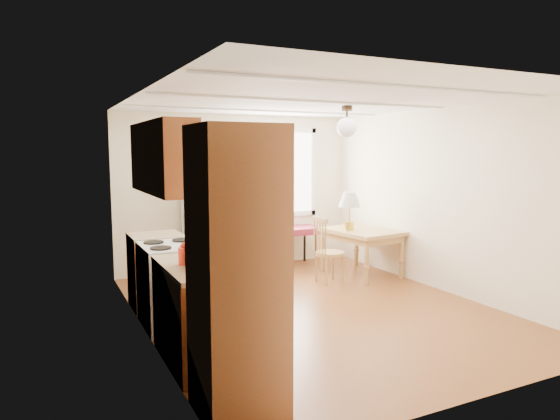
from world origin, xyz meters
TOP-DOWN VIEW (x-y plane):
  - room_shell at (0.00, 0.00)m, footprint 4.60×5.60m
  - kitchen_run at (-1.72, -0.63)m, footprint 0.65×3.40m
  - window_unit at (0.60, 2.47)m, footprint 1.64×0.05m
  - pendant_light at (0.70, 0.40)m, footprint 0.26×0.26m
  - refrigerator at (-0.58, 2.09)m, footprint 0.80×0.80m
  - bench at (0.58, 2.17)m, footprint 1.41×0.53m
  - dining_table at (1.50, 1.15)m, footprint 1.00×1.24m
  - chair at (0.73, 0.97)m, footprint 0.42×0.42m
  - table_lamp at (1.29, 1.18)m, footprint 0.34×0.34m
  - coffee_maker at (-1.72, -0.98)m, footprint 0.19×0.25m
  - kettle at (-1.81, -0.79)m, footprint 0.11×0.11m

SIDE VIEW (x-z plane):
  - chair at x=0.73m, z-range 0.07..1.02m
  - bench at x=0.58m, z-range 0.26..0.90m
  - dining_table at x=1.50m, z-range 0.25..0.96m
  - kitchen_run at x=-1.72m, z-range -0.26..1.94m
  - refrigerator at x=-0.58m, z-range 0.00..1.81m
  - kettle at x=-1.81m, z-range 0.88..1.09m
  - coffee_maker at x=-1.72m, z-range 0.85..1.21m
  - table_lamp at x=1.29m, z-range 0.84..1.42m
  - room_shell at x=0.00m, z-range -0.06..2.56m
  - window_unit at x=0.60m, z-range 0.79..2.31m
  - pendant_light at x=0.70m, z-range 2.04..2.44m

